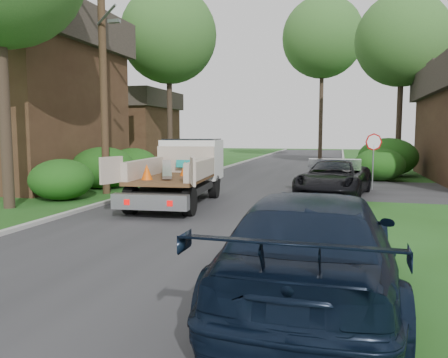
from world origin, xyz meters
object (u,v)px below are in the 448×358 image
Objects in this scene: tree_right_far at (402,40)px; navy_suv at (313,247)px; house_left_near at (5,96)px; utility_pole at (103,66)px; stop_sign at (373,149)px; black_pickup at (334,178)px; house_left_far at (125,126)px; flatbed_truck at (185,167)px; tree_left_back at (46,28)px; tree_center_far at (323,38)px; tree_left_far at (169,36)px.

tree_right_far reaches higher than navy_suv.
utility_pole is at bearing -17.20° from house_left_near.
tree_right_far reaches higher than house_left_near.
stop_sign is 3.13m from black_pickup.
flatbed_truck is (11.82, -18.01, -1.82)m from house_left_far.
tree_center_far is (16.00, 17.00, 2.00)m from tree_left_back.
house_left_near is at bearing -35.75° from navy_suv.
tree_right_far is 0.96× the size of tree_left_back.
tree_left_far is at bearing 109.42° from flatbed_truck.
tree_center_far reaches higher than stop_sign.
black_pickup is (-3.90, -13.47, -7.77)m from tree_right_far.
stop_sign is at bearing -95.88° from navy_suv.
tree_left_far reaches higher than navy_suv.
tree_left_back is 26.16m from navy_suv.
tree_center_far is (9.50, 13.00, 2.00)m from tree_left_far.
house_left_near reaches higher than stop_sign.
navy_suv is at bearing -57.55° from house_left_far.
utility_pole is (-10.68, -4.02, 3.40)m from stop_sign.
tree_left_back is at bearing 169.11° from black_pickup.
house_left_near is at bearing 162.80° from utility_pole.
tree_left_far is 15.31m from tree_right_far.
house_left_near is 15.12m from house_left_far.
black_pickup is at bearing -20.19° from tree_left_back.
tree_left_far is 1.02× the size of tree_left_back.
stop_sign is 0.48× the size of black_pickup.
utility_pole is 5.56m from flatbed_truck.
tree_right_far is at bearing 33.69° from house_left_near.
tree_left_far is at bearing -39.81° from house_left_far.
tree_center_far reaches higher than tree_left_far.
stop_sign is 23.15m from tree_center_far.
navy_suv is at bearing -97.21° from stop_sign.
utility_pole is 13.88m from navy_suv.
tree_center_far is 2.84× the size of black_pickup.
utility_pole is 1.32× the size of house_left_far.
stop_sign is at bearing -81.34° from tree_center_far.
tree_left_far is (-2.02, 12.02, 3.81)m from utility_pole.
stop_sign is at bearing -32.21° from tree_left_far.
house_left_far is 10.79m from tree_left_back.
flatbed_truck is 1.09× the size of navy_suv.
tree_right_far is 2.24× the size of black_pickup.
stop_sign reaches higher than flatbed_truck.
house_left_far reaches higher than stop_sign.
flatbed_truck is at bearing -56.74° from house_left_far.
utility_pole reaches higher than house_left_far.
house_left_near is at bearing -146.31° from tree_right_far.
tree_left_far is at bearing -126.16° from tree_center_far.
house_left_near is 0.81× the size of tree_left_back.
utility_pole is 6.88m from house_left_near.
flatbed_truck is (5.82, -13.01, -7.75)m from tree_left_far.
house_left_near reaches higher than black_pickup.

